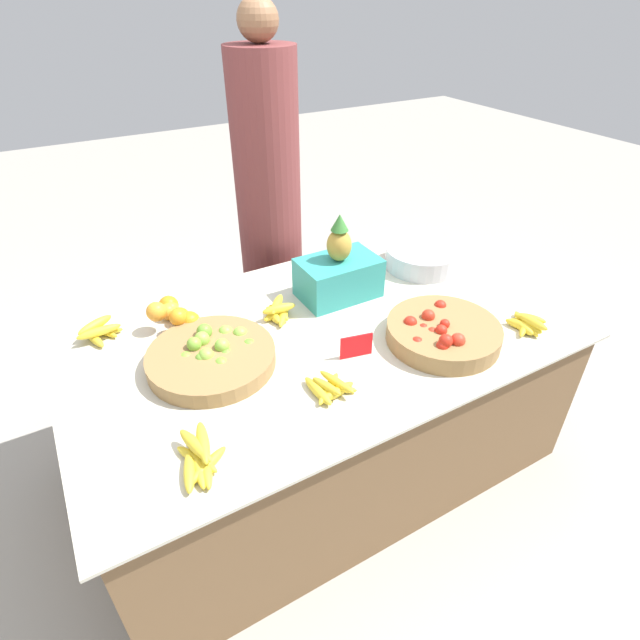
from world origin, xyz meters
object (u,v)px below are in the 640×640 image
lime_bowl (212,357)px  tomato_basket (443,332)px  price_sign (356,346)px  metal_bowl (422,257)px  vendor_person (270,215)px  produce_crate (338,273)px

lime_bowl → tomato_basket: tomato_basket is taller
lime_bowl → price_sign: bearing=-24.9°
lime_bowl → tomato_basket: bearing=-20.5°
tomato_basket → metal_bowl: 0.58m
lime_bowl → vendor_person: bearing=53.3°
lime_bowl → tomato_basket: 0.83m
tomato_basket → price_sign: size_ratio=3.54×
price_sign → lime_bowl: bearing=167.2°
tomato_basket → metal_bowl: (0.30, 0.49, 0.01)m
tomato_basket → price_sign: (-0.32, 0.08, 0.01)m
lime_bowl → produce_crate: produce_crate is taller
tomato_basket → price_sign: tomato_basket is taller
vendor_person → tomato_basket: bearing=-80.6°
price_sign → vendor_person: size_ratio=0.07×
lime_bowl → price_sign: 0.50m
price_sign → vendor_person: bearing=94.1°
vendor_person → metal_bowl: bearing=-51.0°
lime_bowl → price_sign: size_ratio=3.76×
price_sign → produce_crate: bearing=79.4°
lime_bowl → vendor_person: vendor_person is taller
metal_bowl → tomato_basket: bearing=-121.8°
lime_bowl → vendor_person: (0.60, 0.80, 0.10)m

